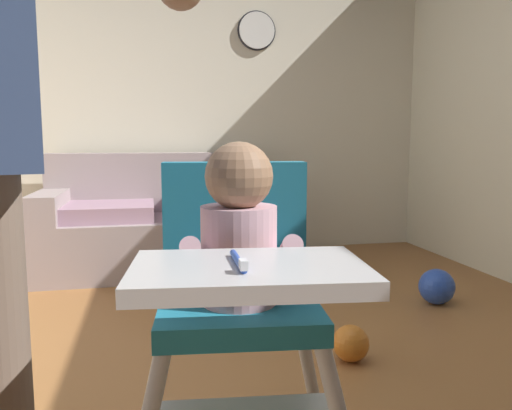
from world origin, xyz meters
name	(u,v)px	position (x,y,z in m)	size (l,w,h in m)	color
ground	(227,393)	(0.00, 0.00, -0.05)	(5.78, 6.44, 0.10)	#966134
wall_far	(182,90)	(0.00, 2.45, 1.38)	(4.98, 0.06, 2.76)	silver
couch	(159,224)	(-0.22, 1.93, 0.33)	(1.69, 0.86, 0.86)	gray
high_chair	(239,272)	(-0.09, -0.78, 0.65)	(0.67, 0.77, 0.96)	silver
toy_ball	(437,287)	(1.35, 0.70, 0.10)	(0.21, 0.21, 0.21)	#284CB7
toy_ball_second	(351,343)	(0.56, 0.08, 0.08)	(0.16, 0.16, 0.16)	orange
wall_clock	(257,31)	(0.63, 2.41, 1.88)	(0.33, 0.04, 0.33)	white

